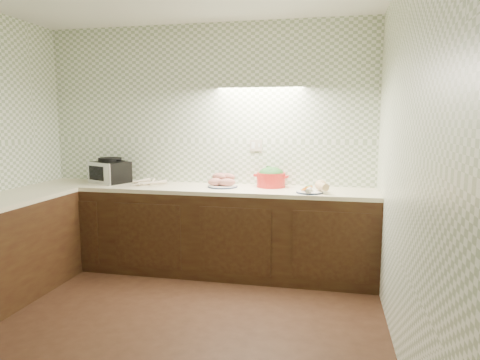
% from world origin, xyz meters
% --- Properties ---
extents(room, '(3.60, 3.60, 2.60)m').
position_xyz_m(room, '(0.00, 0.00, 1.63)').
color(room, black).
rests_on(room, ground).
extents(counter, '(3.60, 3.60, 0.90)m').
position_xyz_m(counter, '(-0.68, 0.68, 0.45)').
color(counter, black).
rests_on(counter, ground).
extents(toaster_oven, '(0.48, 0.43, 0.28)m').
position_xyz_m(toaster_oven, '(-1.05, 1.59, 1.03)').
color(toaster_oven, black).
rests_on(toaster_oven, counter).
extents(parsnip_pile, '(0.29, 0.35, 0.06)m').
position_xyz_m(parsnip_pile, '(-0.54, 1.51, 0.93)').
color(parsnip_pile, beige).
rests_on(parsnip_pile, counter).
extents(sweet_potato_plate, '(0.31, 0.31, 0.14)m').
position_xyz_m(sweet_potato_plate, '(0.24, 1.55, 0.95)').
color(sweet_potato_plate, '#141D38').
rests_on(sweet_potato_plate, counter).
extents(onion_bowl, '(0.17, 0.17, 0.13)m').
position_xyz_m(onion_bowl, '(0.21, 1.66, 0.95)').
color(onion_bowl, black).
rests_on(onion_bowl, counter).
extents(dutch_oven, '(0.37, 0.34, 0.21)m').
position_xyz_m(dutch_oven, '(0.73, 1.65, 1.00)').
color(dutch_oven, red).
rests_on(dutch_oven, counter).
extents(veg_plate, '(0.33, 0.33, 0.12)m').
position_xyz_m(veg_plate, '(1.19, 1.40, 0.94)').
color(veg_plate, '#141D38').
rests_on(veg_plate, counter).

